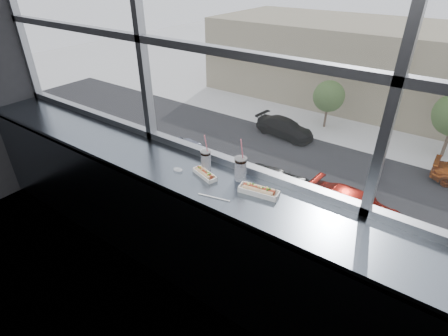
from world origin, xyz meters
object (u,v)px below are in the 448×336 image
Objects in this scene: loose_straw at (214,197)px; hotdog_tray_right at (259,190)px; hotdog_tray_left at (205,174)px; car_near_b at (279,179)px; car_near_a at (193,148)px; wrapper at (178,170)px; car_far_a at (285,125)px; soda_cup_right at (240,168)px; soda_cup_left at (206,159)px; car_near_c at (357,203)px; tree_left at (329,96)px.

hotdog_tray_right is at bearing 30.69° from loose_straw.
hotdog_tray_left is 0.04× the size of car_near_b.
loose_straw reaches higher than car_near_a.
hotdog_tray_left is at bearing -131.34° from car_near_a.
hotdog_tray_left is at bearing 14.77° from wrapper.
hotdog_tray_left is 0.81× the size of hotdog_tray_right.
loose_straw is at bearing -131.21° from car_near_a.
hotdog_tray_left is 0.23m from wrapper.
car_far_a reaches higher than car_near_a.
loose_straw is 28.91m from car_far_a.
soda_cup_right is (-0.22, 0.09, 0.07)m from hotdog_tray_right.
soda_cup_left reaches higher than car_near_c.
soda_cup_left is 0.06× the size of car_near_b.
hotdog_tray_right is at bearing -130.36° from car_near_a.
hotdog_tray_right is 0.53m from soda_cup_left.
hotdog_tray_left is at bearing -153.32° from soda_cup_right.
car_near_c is at bearing 83.35° from loose_straw.
hotdog_tray_right is at bearing -166.94° from car_near_c.
hotdog_tray_left is 0.47m from hotdog_tray_right.
soda_cup_right is 24.49m from car_near_a.
soda_cup_left is 0.05× the size of car_near_a.
car_near_a is at bearing 123.52° from hotdog_tray_right.
wrapper reaches higher than car_near_c.
hotdog_tray_left is 20.89m from car_near_b.
car_near_b is at bearing 112.36° from wrapper.
soda_cup_right is 20.92m from car_near_b.
hotdog_tray_left reaches higher than car_near_c.
car_near_b is 0.94× the size of car_near_a.
tree_left is at bearing 34.05° from car_near_c.
soda_cup_left is 19.62m from car_near_c.
soda_cup_right reaches higher than hotdog_tray_right.
soda_cup_right is 0.33m from loose_straw.
car_near_b is (-7.17, 16.45, -11.10)m from loose_straw.
car_near_c is (-2.27, 16.22, -10.92)m from hotdog_tray_right.
tree_left is at bearing -20.87° from car_far_a.
car_near_a is 0.96× the size of car_far_a.
car_near_b is (-6.88, 16.17, -11.19)m from soda_cup_left.
wrapper is 19.69m from car_near_c.
tree_left reaches higher than car_near_b.
hotdog_tray_left reaches higher than car_near_b.
hotdog_tray_left reaches higher than tree_left.
wrapper is 24.29m from car_near_a.
car_near_b is 7.48m from car_near_a.
tree_left is at bearing 107.15° from soda_cup_right.
hotdog_tray_right is 28.82m from car_far_a.
soda_cup_left is 28.60m from car_far_a.
soda_cup_left reaches higher than loose_straw.
car_far_a is at bearing 105.50° from hotdog_tray_right.
wrapper is 0.02× the size of car_near_a.
car_near_c is (5.14, 0.00, 0.21)m from car_near_b.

